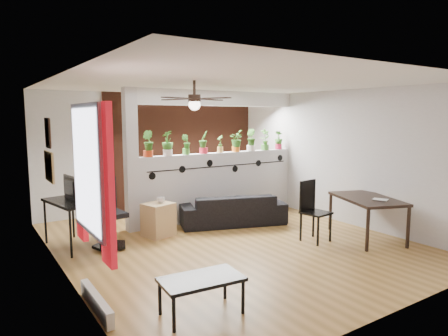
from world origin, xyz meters
TOP-DOWN VIEW (x-y plane):
  - room_shell at (0.00, 0.00)m, footprint 6.30×7.10m
  - partition_wall at (0.80, 1.50)m, footprint 3.60×0.18m
  - ceiling_header at (0.80, 1.50)m, footprint 3.60×0.18m
  - pier_column at (-1.11, 1.50)m, footprint 0.22×0.20m
  - brick_panel at (0.80, 2.97)m, footprint 3.90×0.05m
  - vine_decal at (0.80, 1.40)m, footprint 3.31×0.01m
  - window_assembly at (-2.56, -1.20)m, footprint 0.09×1.30m
  - baseboard_heater at (-2.54, -1.20)m, footprint 0.08×1.00m
  - corkboard at (-2.58, 0.95)m, footprint 0.03×0.60m
  - framed_art at (-2.58, 0.90)m, footprint 0.03×0.34m
  - ceiling_fan at (-0.80, -0.30)m, footprint 1.19×1.19m
  - potted_plant_0 at (-0.78, 1.50)m, footprint 0.27×0.30m
  - potted_plant_1 at (-0.39, 1.50)m, footprint 0.32×0.30m
  - potted_plant_2 at (0.01, 1.50)m, footprint 0.25×0.25m
  - potted_plant_3 at (0.41, 1.50)m, footprint 0.30×0.28m
  - potted_plant_4 at (0.80, 1.50)m, footprint 0.14×0.18m
  - potted_plant_5 at (1.20, 1.50)m, footprint 0.29×0.30m
  - potted_plant_6 at (1.59, 1.50)m, footprint 0.21×0.26m
  - potted_plant_7 at (1.99, 1.50)m, footprint 0.29×0.26m
  - potted_plant_8 at (2.38, 1.50)m, footprint 0.24×0.26m
  - sofa at (0.69, 0.90)m, footprint 2.07×1.35m
  - cube_shelf at (-0.84, 0.96)m, footprint 0.57×0.54m
  - cup at (-0.79, 0.96)m, footprint 0.16×0.16m
  - computer_desk at (-2.25, 1.16)m, footprint 0.74×1.14m
  - monitor at (-2.25, 1.31)m, footprint 0.36×0.11m
  - office_chair at (-1.78, 0.82)m, footprint 0.57×0.57m
  - dining_table at (2.09, -1.14)m, footprint 1.22×1.51m
  - book at (1.99, -1.44)m, footprint 0.24×0.27m
  - folding_chair at (1.22, -0.69)m, footprint 0.47×0.47m
  - coffee_table at (-1.63, -1.89)m, footprint 0.90×0.55m

SIDE VIEW (x-z plane):
  - baseboard_heater at x=-2.54m, z-range 0.00..0.18m
  - sofa at x=0.69m, z-range 0.00..0.57m
  - cube_shelf at x=-0.84m, z-range 0.00..0.58m
  - coffee_table at x=-1.63m, z-range 0.16..0.56m
  - office_chair at x=-1.78m, z-range -0.06..1.03m
  - folding_chair at x=1.22m, z-range 0.09..1.11m
  - cup at x=-0.79m, z-range 0.58..0.69m
  - dining_table at x=2.09m, z-range 0.28..1.00m
  - partition_wall at x=0.80m, z-range 0.00..1.35m
  - computer_desk at x=-2.25m, z-range 0.31..1.07m
  - book at x=1.99m, z-range 0.72..0.74m
  - monitor at x=-2.25m, z-range 0.76..0.96m
  - vine_decal at x=0.80m, z-range 0.93..1.23m
  - room_shell at x=0.00m, z-range -0.15..2.75m
  - pier_column at x=-1.11m, z-range 0.00..2.60m
  - brick_panel at x=0.80m, z-range 0.00..2.60m
  - corkboard at x=-2.58m, z-range 1.12..1.58m
  - window_assembly at x=-2.56m, z-range 0.73..2.28m
  - potted_plant_4 at x=0.80m, z-range 1.36..1.72m
  - potted_plant_2 at x=0.01m, z-range 1.36..1.75m
  - potted_plant_8 at x=2.38m, z-range 1.36..1.78m
  - potted_plant_5 at x=1.20m, z-range 1.36..1.82m
  - potted_plant_3 at x=0.41m, z-range 1.36..1.82m
  - potted_plant_7 at x=1.99m, z-range 1.36..1.84m
  - potted_plant_6 at x=1.59m, z-range 1.36..1.84m
  - potted_plant_1 at x=-0.39m, z-range 1.36..1.84m
  - potted_plant_0 at x=-0.78m, z-range 1.36..1.85m
  - framed_art at x=-2.58m, z-range 1.63..2.07m
  - ceiling_fan at x=-0.80m, z-range 2.10..2.53m
  - ceiling_header at x=0.80m, z-range 2.30..2.60m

